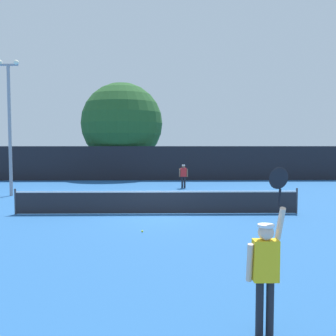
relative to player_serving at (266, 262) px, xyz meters
The scene contains 10 objects.
ground_plane 10.54m from the player_serving, 99.65° to the left, with size 120.00×120.00×0.00m, color #235693.
tennis_net 10.50m from the player_serving, 99.65° to the left, with size 11.81×0.08×1.07m.
perimeter_fence 25.30m from the player_serving, 93.98° to the left, with size 38.06×0.12×2.72m, color black.
player_serving is the anchor object (origin of this frame).
player_receiving 19.69m from the player_serving, 90.31° to the left, with size 0.57×0.23×1.54m.
tennis_ball 7.41m from the player_serving, 107.58° to the left, with size 0.07×0.07×0.07m, color #CCE033.
light_pole 19.30m from the player_serving, 121.78° to the left, with size 1.18×0.28×7.55m.
large_tree 29.05m from the player_serving, 99.97° to the left, with size 7.05×7.05×8.21m.
parked_car_near 33.19m from the player_serving, 107.36° to the left, with size 1.95×4.22×1.69m.
parked_car_mid 31.65m from the player_serving, 74.96° to the left, with size 2.32×4.37×1.69m.
Camera 1 is at (0.16, -16.11, 2.93)m, focal length 41.66 mm.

